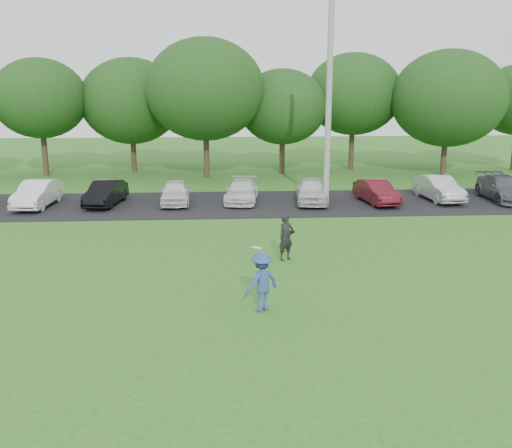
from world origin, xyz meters
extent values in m
plane|color=#2D621C|center=(0.00, 0.00, 0.00)|extent=(100.00, 100.00, 0.00)
cube|color=black|center=(0.00, 13.00, 0.01)|extent=(32.00, 6.50, 0.03)
cylinder|color=#969792|center=(3.94, 11.98, 5.15)|extent=(0.28, 0.28, 10.31)
imported|color=#334B90|center=(-0.13, -0.77, 0.80)|extent=(1.19, 1.07, 1.60)
cylinder|color=white|center=(-0.27, -0.95, 1.79)|extent=(0.28, 0.27, 0.12)
imported|color=black|center=(1.02, 3.62, 0.80)|extent=(0.69, 0.63, 1.59)
cube|color=black|center=(1.20, 3.44, 1.03)|extent=(0.17, 0.16, 0.10)
imported|color=white|center=(-10.00, 12.87, 0.66)|extent=(1.55, 3.88, 1.26)
imported|color=black|center=(-6.78, 13.10, 0.62)|extent=(1.74, 3.72, 1.18)
imported|color=silver|center=(-3.40, 13.11, 0.61)|extent=(1.51, 3.47, 1.16)
imported|color=silver|center=(-0.08, 13.36, 0.57)|extent=(1.98, 3.91, 1.09)
imported|color=silver|center=(3.38, 12.88, 0.65)|extent=(1.89, 3.81, 1.25)
imported|color=#59131C|center=(6.60, 12.67, 0.60)|extent=(1.71, 3.61, 1.14)
imported|color=silver|center=(9.96, 13.18, 0.65)|extent=(1.63, 3.85, 1.24)
imported|color=#55575D|center=(13.28, 12.95, 0.64)|extent=(1.94, 4.31, 1.23)
cylinder|color=#38281C|center=(-12.50, 23.00, 1.35)|extent=(0.36, 0.36, 2.70)
ellipsoid|color=#214C19|center=(-12.50, 23.00, 4.93)|extent=(5.94, 5.94, 5.05)
cylinder|color=#38281C|center=(-7.00, 24.40, 1.10)|extent=(0.36, 0.36, 2.20)
ellipsoid|color=#214C19|center=(-7.00, 24.40, 4.71)|extent=(6.68, 6.68, 5.68)
cylinder|color=#38281C|center=(-2.00, 21.60, 1.35)|extent=(0.36, 0.36, 2.70)
ellipsoid|color=#214C19|center=(-2.00, 21.60, 5.48)|extent=(7.42, 7.42, 6.31)
cylinder|color=#38281C|center=(3.00, 23.00, 1.10)|extent=(0.36, 0.36, 2.20)
ellipsoid|color=#214C19|center=(3.00, 23.00, 4.36)|extent=(5.76, 5.76, 4.90)
cylinder|color=#38281C|center=(8.00, 24.40, 1.35)|extent=(0.36, 0.36, 2.70)
ellipsoid|color=#214C19|center=(8.00, 24.40, 5.14)|extent=(6.50, 6.50, 5.53)
cylinder|color=#38281C|center=(13.50, 21.60, 1.10)|extent=(0.36, 0.36, 2.20)
ellipsoid|color=#214C19|center=(13.50, 21.60, 4.92)|extent=(7.24, 7.24, 6.15)
camera|label=1|loc=(-1.18, -14.81, 5.82)|focal=40.00mm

